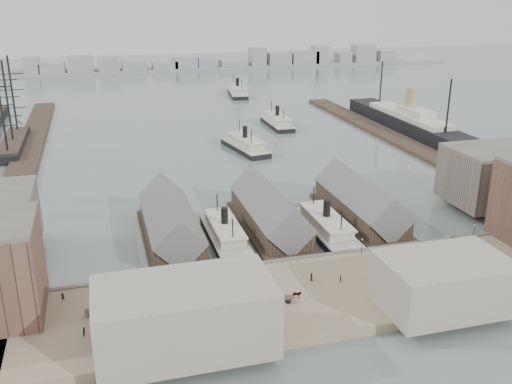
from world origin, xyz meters
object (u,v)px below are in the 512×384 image
object	(u,v)px
ocean_steamer	(409,122)
horse_cart_center	(293,296)
horse_cart_right	(388,287)
ferry_docked_west	(225,233)
horse_cart_left	(102,311)
tram	(462,253)

from	to	relation	value
ocean_steamer	horse_cart_center	distance (m)	161.46
ocean_steamer	horse_cart_right	size ratio (longest dim) A/B	19.86
ferry_docked_west	ocean_steamer	distance (m)	140.04
ocean_steamer	horse_cart_left	distance (m)	183.05
tram	ocean_steamer	bearing A→B (deg)	68.53
ocean_steamer	horse_cart_center	xyz separation A→B (m)	(-99.01, -127.53, -1.32)
ferry_docked_west	tram	distance (m)	56.36
tram	horse_cart_left	size ratio (longest dim) A/B	2.41
horse_cart_right	horse_cart_center	bearing A→B (deg)	74.15
horse_cart_left	horse_cart_center	distance (m)	37.03
horse_cart_left	horse_cart_right	size ratio (longest dim) A/B	0.96
horse_cart_center	ferry_docked_west	bearing A→B (deg)	28.06
tram	horse_cart_left	distance (m)	78.84
ocean_steamer	horse_cart_right	xyz separation A→B (m)	(-79.20, -129.28, -1.28)
horse_cart_left	horse_cart_right	xyz separation A→B (m)	(56.54, -6.48, 0.06)
tram	horse_cart_right	bearing A→B (deg)	-158.35
tram	horse_cart_right	xyz separation A→B (m)	(-22.29, -7.29, -1.16)
horse_cart_left	horse_cart_center	size ratio (longest dim) A/B	0.93
ferry_docked_west	horse_cart_right	distance (m)	44.81
ferry_docked_west	ocean_steamer	xyz separation A→B (m)	(105.00, 92.64, 1.86)
tram	horse_cart_center	world-z (taller)	tram
ferry_docked_west	tram	xyz separation A→B (m)	(48.08, -29.35, 1.74)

